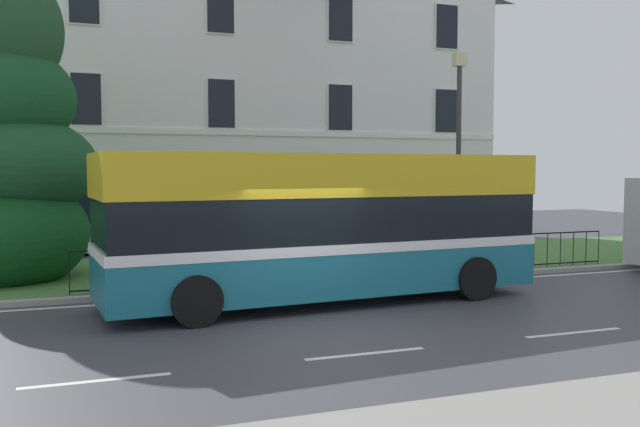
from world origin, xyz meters
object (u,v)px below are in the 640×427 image
Objects in this scene: evergreen_tree at (7,156)px; single_decker_bus at (324,225)px; georgian_townhouse at (253,86)px; street_lamp_post at (459,144)px.

evergreen_tree is 0.85× the size of single_decker_bus.
georgian_townhouse is 2.19× the size of evergreen_tree.
georgian_townhouse reaches higher than single_decker_bus.
single_decker_bus is at bearing -149.47° from street_lamp_post.
single_decker_bus is (-2.05, -13.82, -4.59)m from georgian_townhouse.
street_lamp_post is at bearing -9.65° from evergreen_tree.
evergreen_tree is 11.95m from street_lamp_post.
georgian_townhouse is at bearing 106.26° from street_lamp_post.
evergreen_tree is at bearing 170.35° from street_lamp_post.
georgian_townhouse is at bearing 77.20° from single_decker_bus.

